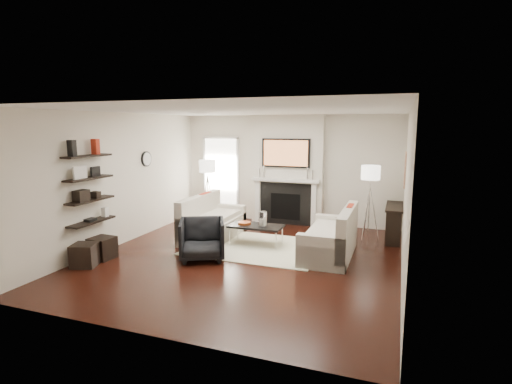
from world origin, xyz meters
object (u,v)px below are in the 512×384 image
(coffee_table, at_px, (256,226))
(lamp_right_shade, at_px, (371,173))
(loveseat_right_base, at_px, (329,245))
(lamp_left_shade, at_px, (207,166))
(loveseat_left_base, at_px, (213,229))
(armchair, at_px, (202,237))
(ottoman_near, at_px, (102,248))

(coffee_table, bearing_deg, lamp_right_shade, 31.40)
(loveseat_right_base, height_order, lamp_left_shade, lamp_left_shade)
(loveseat_left_base, xyz_separation_m, armchair, (0.42, -1.31, 0.20))
(loveseat_right_base, relative_size, coffee_table, 1.64)
(lamp_left_shade, xyz_separation_m, ottoman_near, (-0.62, -3.11, -1.25))
(loveseat_left_base, bearing_deg, ottoman_near, -124.63)
(lamp_right_shade, bearing_deg, armchair, -138.51)
(armchair, bearing_deg, lamp_left_shade, 88.22)
(loveseat_right_base, bearing_deg, ottoman_near, -157.70)
(loveseat_left_base, relative_size, lamp_left_shade, 4.50)
(lamp_left_shade, relative_size, lamp_right_shade, 1.00)
(loveseat_right_base, xyz_separation_m, ottoman_near, (-3.92, -1.61, -0.01))
(lamp_right_shade, bearing_deg, lamp_left_shade, 179.40)
(loveseat_right_base, bearing_deg, lamp_right_shade, 67.57)
(armchair, bearing_deg, coffee_table, 34.75)
(lamp_left_shade, height_order, ottoman_near, lamp_left_shade)
(loveseat_left_base, distance_m, coffee_table, 1.08)
(coffee_table, bearing_deg, loveseat_right_base, -5.91)
(coffee_table, bearing_deg, armchair, -119.03)
(loveseat_left_base, xyz_separation_m, coffee_table, (1.05, -0.17, 0.19))
(armchair, distance_m, lamp_right_shade, 3.84)
(lamp_left_shade, bearing_deg, loveseat_right_base, -24.47)
(lamp_left_shade, bearing_deg, ottoman_near, -101.28)
(loveseat_right_base, distance_m, lamp_right_shade, 2.01)
(lamp_right_shade, xyz_separation_m, ottoman_near, (-4.52, -3.07, -1.25))
(coffee_table, height_order, ottoman_near, coffee_table)
(lamp_right_shade, bearing_deg, ottoman_near, -145.85)
(coffee_table, distance_m, armchair, 1.31)
(ottoman_near, bearing_deg, lamp_left_shade, 78.72)
(lamp_left_shade, relative_size, ottoman_near, 1.00)
(armchair, bearing_deg, loveseat_left_base, 81.39)
(loveseat_right_base, xyz_separation_m, armchair, (-2.17, -0.99, 0.20))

